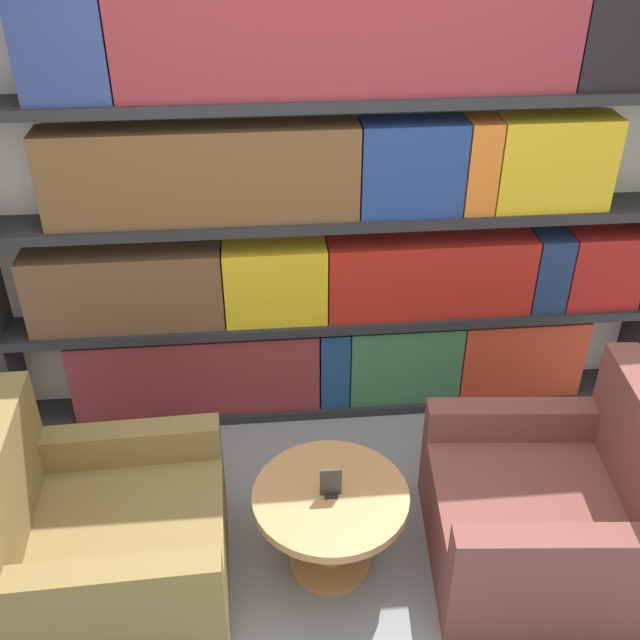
{
  "coord_description": "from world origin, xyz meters",
  "views": [
    {
      "loc": [
        -0.37,
        -1.85,
        2.67
      ],
      "look_at": [
        -0.13,
        0.8,
        0.96
      ],
      "focal_mm": 42.0,
      "sensor_mm": 36.0,
      "label": 1
    }
  ],
  "objects": [
    {
      "name": "coffee_table",
      "position": [
        -0.13,
        0.32,
        0.3
      ],
      "size": [
        0.65,
        0.65,
        0.42
      ],
      "color": "#AD7F4C",
      "rests_on": "ground_plane"
    },
    {
      "name": "ground_plane",
      "position": [
        0.0,
        0.0,
        0.0
      ],
      "size": [
        14.0,
        14.0,
        0.0
      ],
      "primitive_type": "plane",
      "color": "gray"
    },
    {
      "name": "table_sign",
      "position": [
        -0.13,
        0.32,
        0.48
      ],
      "size": [
        0.09,
        0.06,
        0.13
      ],
      "color": "black",
      "rests_on": "coffee_table"
    },
    {
      "name": "armchair_left",
      "position": [
        -1.06,
        0.28,
        0.28
      ],
      "size": [
        0.92,
        0.89,
        0.85
      ],
      "rotation": [
        0.0,
        0.0,
        1.6
      ],
      "color": "olive",
      "rests_on": "ground_plane"
    },
    {
      "name": "bookshelf",
      "position": [
        0.02,
        1.45,
        1.11
      ],
      "size": [
        3.4,
        0.3,
        2.28
      ],
      "color": "silver",
      "rests_on": "ground_plane"
    },
    {
      "name": "armchair_right",
      "position": [
        0.8,
        0.28,
        0.28
      ],
      "size": [
        0.96,
        0.93,
        0.85
      ],
      "rotation": [
        0.0,
        0.0,
        -1.66
      ],
      "color": "brown",
      "rests_on": "ground_plane"
    }
  ]
}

